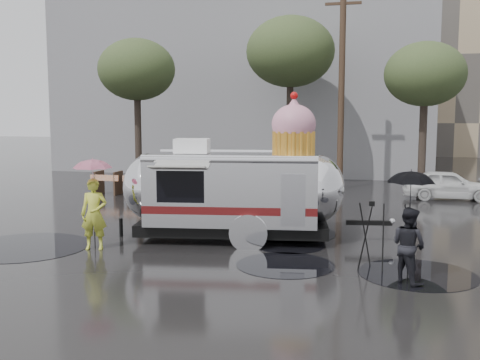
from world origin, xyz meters
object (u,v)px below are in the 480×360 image
(person_left, at_px, (94,214))
(tripod, at_px, (371,229))
(person_right, at_px, (409,245))
(airstream_trailer, at_px, (236,187))

(person_left, distance_m, tripod, 6.95)
(person_right, bearing_deg, tripod, -4.87)
(airstream_trailer, bearing_deg, person_right, -43.64)
(person_right, bearing_deg, person_left, 35.13)
(airstream_trailer, distance_m, person_right, 5.48)
(airstream_trailer, xyz_separation_m, person_left, (-3.24, -2.07, -0.54))
(person_left, bearing_deg, person_right, -22.26)
(tripod, bearing_deg, person_left, 177.28)
(person_left, distance_m, person_right, 7.78)
(airstream_trailer, xyz_separation_m, person_right, (4.47, -3.09, -0.66))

